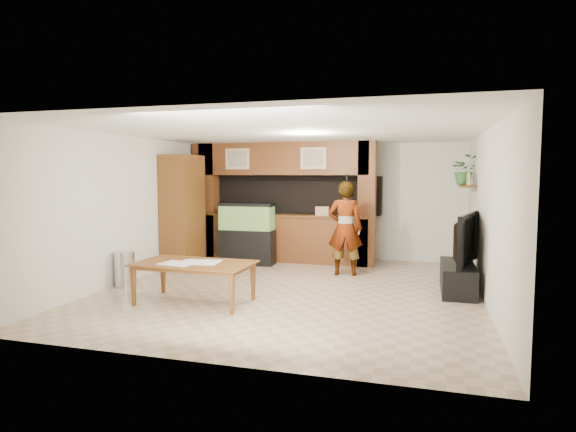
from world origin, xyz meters
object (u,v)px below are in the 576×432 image
(television, at_px, (459,238))
(person, at_px, (345,228))
(pantry_cabinet, at_px, (183,211))
(dining_table, at_px, (193,283))
(aquarium, at_px, (247,234))

(television, relative_size, person, 0.80)
(pantry_cabinet, relative_size, television, 1.60)
(dining_table, bearing_deg, television, 26.87)
(person, bearing_deg, aquarium, -20.81)
(pantry_cabinet, height_order, aquarium, pantry_cabinet)
(television, bearing_deg, dining_table, 130.08)
(person, bearing_deg, dining_table, 48.09)
(person, bearing_deg, television, 150.49)
(aquarium, distance_m, person, 2.27)
(pantry_cabinet, relative_size, aquarium, 1.77)
(aquarium, xyz_separation_m, television, (4.18, -1.36, 0.24))
(pantry_cabinet, distance_m, person, 3.38)
(pantry_cabinet, xyz_separation_m, television, (5.35, -0.73, -0.27))
(television, distance_m, person, 2.15)
(television, height_order, person, person)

